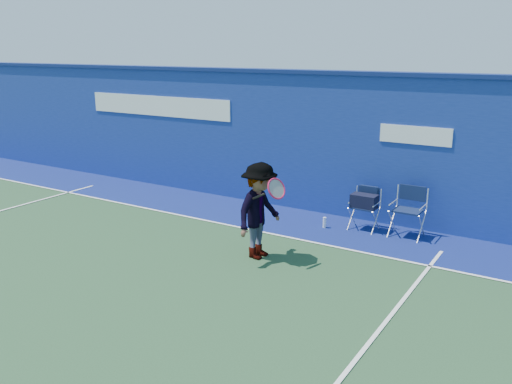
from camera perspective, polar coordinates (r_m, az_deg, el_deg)
The scene contains 8 objects.
ground at distance 9.19m, azimuth -16.62°, elevation -8.39°, with size 80.00×80.00×0.00m, color #244427.
stadium_wall at distance 12.65m, azimuth 0.63°, elevation 5.91°, with size 24.00×0.50×3.08m.
out_of_bounds_strip at distance 12.09m, azimuth -2.08°, elevation -2.06°, with size 24.00×1.80×0.01m, color navy.
court_lines at distance 9.56m, azimuth -13.94°, elevation -7.19°, with size 24.00×12.00×0.01m.
directors_chair_left at distance 11.03m, azimuth 11.32°, elevation -2.09°, with size 0.51×0.47×0.85m.
directors_chair_right at distance 10.83m, azimuth 15.62°, elevation -3.01°, with size 0.58×0.52×0.97m.
water_bottle at distance 11.06m, azimuth 7.23°, elevation -3.22°, with size 0.07×0.07×0.22m, color white.
tennis_player at distance 9.27m, azimuth 0.36°, elevation -1.98°, with size 0.89×1.12×1.68m.
Camera 1 is at (6.46, -5.48, 3.55)m, focal length 38.00 mm.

